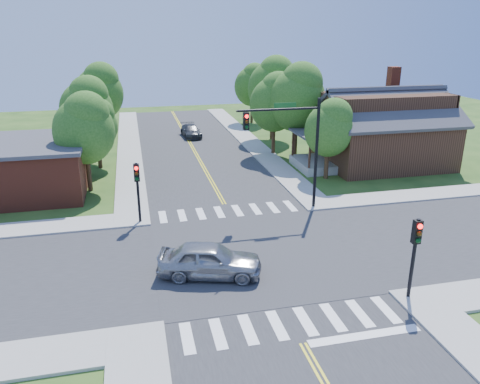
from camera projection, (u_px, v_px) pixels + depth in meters
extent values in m
plane|color=#244816|center=(253.00, 255.00, 24.50)|extent=(100.00, 100.00, 0.00)
cube|color=#2D2D30|center=(253.00, 255.00, 24.49)|extent=(10.00, 90.00, 0.04)
cube|color=#2D2D30|center=(253.00, 254.00, 24.49)|extent=(90.00, 10.00, 0.04)
cube|color=#2D2D30|center=(253.00, 255.00, 24.50)|extent=(10.20, 10.20, 0.06)
cube|color=#9E9B93|center=(249.00, 141.00, 48.73)|extent=(2.20, 40.00, 0.14)
cube|color=#9E9B93|center=(129.00, 147.00, 46.12)|extent=(2.20, 40.00, 0.14)
cube|color=white|center=(163.00, 217.00, 29.28)|extent=(0.45, 2.00, 0.01)
cube|color=white|center=(182.00, 215.00, 29.53)|extent=(0.45, 2.00, 0.01)
cube|color=white|center=(201.00, 214.00, 29.79)|extent=(0.45, 2.00, 0.01)
cube|color=white|center=(219.00, 212.00, 30.05)|extent=(0.45, 2.00, 0.01)
cube|color=white|center=(237.00, 210.00, 30.31)|extent=(0.45, 2.00, 0.01)
cube|color=white|center=(255.00, 209.00, 30.56)|extent=(0.45, 2.00, 0.01)
cube|color=white|center=(273.00, 207.00, 30.82)|extent=(0.45, 2.00, 0.01)
cube|color=white|center=(290.00, 206.00, 31.08)|extent=(0.45, 2.00, 0.01)
cube|color=white|center=(187.00, 338.00, 17.90)|extent=(0.45, 2.00, 0.01)
cube|color=white|center=(218.00, 334.00, 18.15)|extent=(0.45, 2.00, 0.01)
cube|color=white|center=(248.00, 329.00, 18.41)|extent=(0.45, 2.00, 0.01)
cube|color=white|center=(277.00, 325.00, 18.67)|extent=(0.45, 2.00, 0.01)
cube|color=white|center=(305.00, 321.00, 18.92)|extent=(0.45, 2.00, 0.01)
cube|color=white|center=(333.00, 317.00, 19.18)|extent=(0.45, 2.00, 0.01)
cube|color=white|center=(360.00, 313.00, 19.44)|extent=(0.45, 2.00, 0.01)
cube|color=white|center=(386.00, 309.00, 19.69)|extent=(0.45, 2.00, 0.01)
cube|color=yellow|center=(188.00, 141.00, 48.56)|extent=(0.10, 37.50, 0.01)
cube|color=yellow|center=(190.00, 141.00, 48.60)|extent=(0.10, 37.50, 0.01)
cube|color=white|center=(365.00, 336.00, 18.06)|extent=(4.60, 0.45, 0.09)
cylinder|color=black|center=(316.00, 155.00, 29.64)|extent=(0.20, 0.20, 7.20)
cylinder|color=black|center=(278.00, 109.00, 28.08)|extent=(5.20, 0.14, 0.14)
cube|color=#19591E|center=(285.00, 105.00, 28.03)|extent=(1.40, 0.04, 0.30)
cube|color=black|center=(246.00, 121.00, 27.86)|extent=(0.34, 0.28, 1.05)
sphere|color=#FF0C0C|center=(247.00, 116.00, 27.60)|extent=(0.22, 0.22, 0.22)
sphere|color=#3F2605|center=(247.00, 122.00, 27.70)|extent=(0.22, 0.22, 0.22)
sphere|color=#05330F|center=(247.00, 127.00, 27.81)|extent=(0.22, 0.22, 0.22)
cylinder|color=black|center=(413.00, 260.00, 19.92)|extent=(0.16, 0.16, 3.80)
cube|color=black|center=(417.00, 232.00, 19.48)|extent=(0.34, 0.28, 1.05)
sphere|color=#FF0C0C|center=(420.00, 226.00, 19.22)|extent=(0.22, 0.22, 0.22)
sphere|color=#3F2605|center=(419.00, 234.00, 19.33)|extent=(0.22, 0.22, 0.22)
sphere|color=#05330F|center=(418.00, 241.00, 19.43)|extent=(0.22, 0.22, 0.22)
cylinder|color=black|center=(138.00, 194.00, 27.81)|extent=(0.16, 0.16, 3.80)
cube|color=black|center=(137.00, 173.00, 27.37)|extent=(0.34, 0.28, 1.05)
sphere|color=#FF0C0C|center=(136.00, 168.00, 27.10)|extent=(0.22, 0.22, 0.22)
sphere|color=#3F2605|center=(137.00, 174.00, 27.21)|extent=(0.22, 0.22, 0.22)
sphere|color=#05330F|center=(137.00, 179.00, 27.32)|extent=(0.22, 0.22, 0.22)
cube|color=black|center=(382.00, 141.00, 40.12)|extent=(10.00, 8.00, 4.00)
cube|color=#9E9B93|center=(312.00, 164.00, 39.32)|extent=(2.60, 4.50, 0.70)
cylinder|color=black|center=(309.00, 157.00, 36.83)|extent=(0.18, 0.18, 2.50)
cylinder|color=black|center=(293.00, 145.00, 40.51)|extent=(0.18, 0.18, 2.50)
cube|color=#38383D|center=(314.00, 134.00, 38.45)|extent=(2.80, 4.80, 0.18)
cube|color=maroon|center=(389.00, 115.00, 43.35)|extent=(0.90, 0.90, 7.11)
cube|color=maroon|center=(11.00, 170.00, 32.99)|extent=(10.00, 8.00, 3.50)
cube|color=#38383D|center=(7.00, 144.00, 32.38)|extent=(10.40, 8.40, 0.25)
cylinder|color=#382314|center=(326.00, 164.00, 36.49)|extent=(0.34, 0.34, 2.36)
ellipsoid|color=#245218|center=(329.00, 130.00, 35.60)|extent=(3.72, 3.53, 4.09)
sphere|color=#245218|center=(334.00, 116.00, 35.10)|extent=(2.73, 2.73, 2.73)
cylinder|color=#382314|center=(295.00, 141.00, 42.18)|extent=(0.34, 0.34, 3.18)
ellipsoid|color=#245218|center=(297.00, 100.00, 40.98)|extent=(5.02, 4.77, 5.53)
sphere|color=#245218|center=(302.00, 83.00, 40.36)|extent=(3.68, 3.68, 3.68)
cylinder|color=#382314|center=(272.00, 124.00, 49.28)|extent=(0.34, 0.34, 3.23)
ellipsoid|color=#245218|center=(272.00, 89.00, 48.06)|extent=(5.09, 4.84, 5.60)
sphere|color=#245218|center=(276.00, 74.00, 47.43)|extent=(3.74, 3.74, 3.74)
cylinder|color=#382314|center=(252.00, 112.00, 57.77)|extent=(0.34, 0.34, 2.71)
ellipsoid|color=#245218|center=(252.00, 87.00, 56.74)|extent=(4.27, 4.06, 4.70)
sphere|color=#245218|center=(255.00, 76.00, 56.19)|extent=(3.13, 3.13, 3.13)
cylinder|color=#382314|center=(89.00, 173.00, 33.68)|extent=(0.34, 0.34, 2.69)
ellipsoid|color=#245218|center=(84.00, 131.00, 32.67)|extent=(4.24, 4.03, 4.67)
sphere|color=#245218|center=(86.00, 114.00, 32.12)|extent=(3.11, 3.11, 3.11)
cylinder|color=#382314|center=(91.00, 147.00, 40.59)|extent=(0.34, 0.34, 2.82)
ellipsoid|color=#245218|center=(87.00, 111.00, 39.53)|extent=(4.45, 4.22, 4.89)
sphere|color=#245218|center=(88.00, 95.00, 38.96)|extent=(3.26, 3.26, 3.26)
cylinder|color=#382314|center=(103.00, 127.00, 48.06)|extent=(0.34, 0.34, 3.02)
ellipsoid|color=#245218|center=(99.00, 94.00, 46.92)|extent=(4.76, 4.52, 5.24)
sphere|color=#245218|center=(101.00, 79.00, 46.32)|extent=(3.49, 3.49, 3.49)
cylinder|color=#382314|center=(104.00, 114.00, 56.41)|extent=(0.34, 0.34, 2.61)
ellipsoid|color=#245218|center=(101.00, 89.00, 55.42)|extent=(4.12, 3.92, 4.53)
sphere|color=#245218|center=(103.00, 79.00, 54.89)|extent=(3.02, 3.02, 3.02)
cylinder|color=#382314|center=(273.00, 139.00, 43.39)|extent=(0.34, 0.34, 2.83)
ellipsoid|color=#245218|center=(274.00, 105.00, 42.32)|extent=(4.48, 4.25, 4.92)
sphere|color=#245218|center=(278.00, 90.00, 41.75)|extent=(3.28, 3.28, 3.28)
cylinder|color=#382314|center=(99.00, 155.00, 39.27)|extent=(0.34, 0.34, 2.19)
ellipsoid|color=#245218|center=(96.00, 126.00, 38.45)|extent=(3.45, 3.28, 3.80)
sphere|color=#245218|center=(99.00, 114.00, 37.98)|extent=(2.53, 2.53, 2.53)
imported|color=#9E9FA4|center=(210.00, 261.00, 22.14)|extent=(4.56, 5.95, 1.67)
imported|color=#2F3134|center=(191.00, 131.00, 50.42)|extent=(2.38, 4.58, 1.26)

